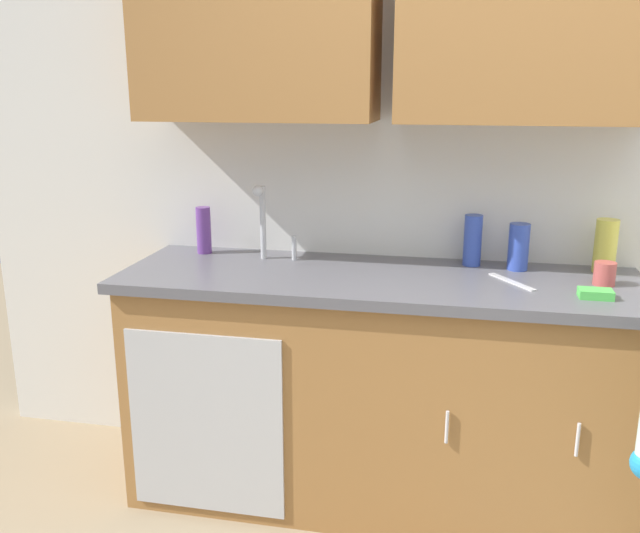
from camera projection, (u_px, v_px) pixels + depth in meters
kitchen_wall_with_uppers at (496, 127)px, 2.62m from camera, size 4.80×0.44×2.70m
counter_cabinet at (375, 393)px, 2.68m from camera, size 1.90×0.62×0.90m
countertop at (378, 279)px, 2.56m from camera, size 1.96×0.66×0.04m
sink at (263, 271)px, 2.66m from camera, size 0.50×0.36×0.35m
bottle_soap at (605, 246)px, 2.56m from camera, size 0.08×0.08×0.21m
bottle_dish_liquid at (473, 240)px, 2.67m from camera, size 0.07×0.07×0.20m
bottle_cleaner_spray at (519, 247)px, 2.60m from camera, size 0.08×0.08×0.18m
bottle_water_short at (204, 230)px, 2.86m from camera, size 0.06×0.06×0.20m
cup_by_sink at (605, 274)px, 2.41m from camera, size 0.08×0.08×0.08m
knife_on_counter at (512, 282)px, 2.45m from camera, size 0.16×0.21×0.01m
sponge at (596, 294)px, 2.27m from camera, size 0.11×0.07×0.03m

